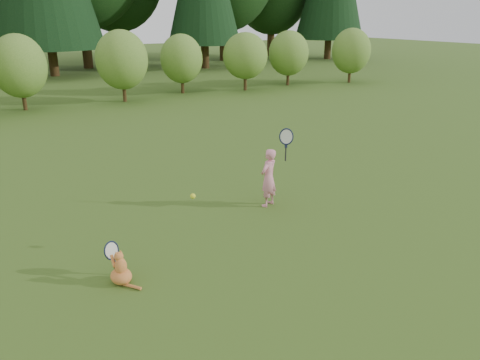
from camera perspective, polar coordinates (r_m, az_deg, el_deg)
ground at (r=7.24m, az=1.79°, el=-7.34°), size 100.00×100.00×0.00m
shrub_row at (r=18.89m, az=-19.77°, el=12.74°), size 28.00×3.00×2.80m
child at (r=8.32m, az=3.56°, el=0.45°), size 0.63×0.45×1.58m
cat at (r=6.27m, az=-14.43°, el=-10.15°), size 0.36×0.61×0.61m
tennis_ball at (r=6.62m, az=-5.76°, el=-1.97°), size 0.08×0.08×0.08m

